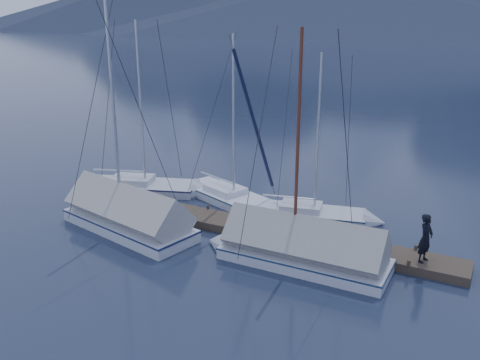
% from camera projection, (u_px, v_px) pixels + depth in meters
% --- Properties ---
extents(ground, '(1000.00, 1000.00, 0.00)m').
position_uv_depth(ground, '(216.00, 248.00, 19.75)').
color(ground, '#151D30').
rests_on(ground, ground).
extents(dock, '(18.00, 1.50, 0.54)m').
position_uv_depth(dock, '(240.00, 227.00, 21.39)').
color(dock, '#382D23').
rests_on(dock, ground).
extents(mooring_posts, '(15.12, 1.52, 0.35)m').
position_uv_depth(mooring_posts, '(230.00, 220.00, 21.54)').
color(mooring_posts, '#382D23').
rests_on(mooring_posts, ground).
extents(sailboat_open_left, '(7.29, 4.16, 9.29)m').
position_uv_depth(sailboat_open_left, '(155.00, 189.00, 26.01)').
color(sailboat_open_left, silver).
rests_on(sailboat_open_left, ground).
extents(sailboat_open_mid, '(6.79, 4.07, 8.68)m').
position_uv_depth(sailboat_open_mid, '(240.00, 203.00, 24.08)').
color(sailboat_open_mid, silver).
rests_on(sailboat_open_mid, ground).
extents(sailboat_open_right, '(6.21, 3.01, 7.92)m').
position_uv_depth(sailboat_open_right, '(324.00, 216.00, 22.48)').
color(sailboat_open_right, silver).
rests_on(sailboat_open_right, ground).
extents(sailboat_covered_near, '(7.07, 3.05, 9.18)m').
position_uv_depth(sailboat_covered_near, '(290.00, 250.00, 18.52)').
color(sailboat_covered_near, silver).
rests_on(sailboat_covered_near, ground).
extents(sailboat_covered_far, '(7.68, 3.72, 10.36)m').
position_uv_depth(sailboat_covered_far, '(120.00, 216.00, 21.54)').
color(sailboat_covered_far, silver).
rests_on(sailboat_covered_far, ground).
extents(person, '(0.59, 0.74, 1.76)m').
position_uv_depth(person, '(426.00, 238.00, 17.66)').
color(person, black).
rests_on(person, dock).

